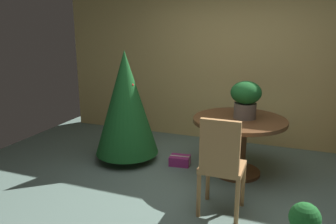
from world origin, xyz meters
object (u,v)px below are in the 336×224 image
flower_vase (246,97)px  potted_plant (304,223)px  round_dining_table (239,134)px  gift_box_purple (180,160)px  holiday_tree (126,103)px  wooden_chair_near (221,162)px

flower_vase → potted_plant: flower_vase is taller
potted_plant → flower_vase: bearing=119.8°
round_dining_table → gift_box_purple: 0.91m
round_dining_table → flower_vase: bearing=34.0°
round_dining_table → potted_plant: (0.79, -1.24, -0.33)m
round_dining_table → holiday_tree: bearing=-175.9°
holiday_tree → potted_plant: 2.66m
round_dining_table → gift_box_purple: (-0.78, -0.02, -0.47)m
flower_vase → potted_plant: size_ratio=1.21×
round_dining_table → flower_vase: flower_vase is taller
wooden_chair_near → potted_plant: wooden_chair_near is taller
gift_box_purple → potted_plant: potted_plant is taller
round_dining_table → gift_box_purple: bearing=-178.8°
potted_plant → gift_box_purple: bearing=142.0°
round_dining_table → wooden_chair_near: size_ratio=1.13×
gift_box_purple → flower_vase: bearing=3.7°
flower_vase → wooden_chair_near: 1.17m
potted_plant → holiday_tree: bearing=154.1°
wooden_chair_near → gift_box_purple: bearing=126.9°
round_dining_table → potted_plant: 1.50m
holiday_tree → gift_box_purple: (0.76, 0.09, -0.77)m
holiday_tree → potted_plant: (2.32, -1.13, -0.64)m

